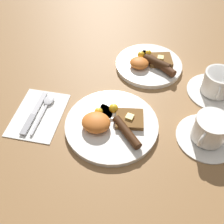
{
  "coord_description": "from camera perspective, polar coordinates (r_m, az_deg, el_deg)",
  "views": [
    {
      "loc": [
        0.12,
        -0.44,
        0.59
      ],
      "look_at": [
        -0.01,
        0.03,
        0.03
      ],
      "focal_mm": 42.0,
      "sensor_mm": 36.0,
      "label": 1
    }
  ],
  "objects": [
    {
      "name": "napkin",
      "position": [
        0.8,
        -15.69,
        -0.45
      ],
      "size": [
        0.15,
        0.2,
        0.01
      ],
      "primitive_type": "cube",
      "rotation": [
        0.0,
        0.0,
        0.08
      ],
      "color": "white",
      "rests_on": "ground_plane"
    },
    {
      "name": "teacup_near",
      "position": [
        0.74,
        20.42,
        -3.89
      ],
      "size": [
        0.16,
        0.16,
        0.08
      ],
      "color": "white",
      "rests_on": "ground_plane"
    },
    {
      "name": "spoon",
      "position": [
        0.81,
        -13.98,
        1.69
      ],
      "size": [
        0.03,
        0.16,
        0.01
      ],
      "rotation": [
        0.0,
        0.0,
        1.63
      ],
      "color": "silver",
      "rests_on": "napkin"
    },
    {
      "name": "breakfast_plate_near",
      "position": [
        0.73,
        -0.29,
        -2.52
      ],
      "size": [
        0.26,
        0.26,
        0.05
      ],
      "color": "white",
      "rests_on": "ground_plane"
    },
    {
      "name": "knife",
      "position": [
        0.79,
        -16.79,
        -0.58
      ],
      "size": [
        0.03,
        0.17,
        0.01
      ],
      "rotation": [
        0.0,
        0.0,
        1.63
      ],
      "color": "silver",
      "rests_on": "napkin"
    },
    {
      "name": "breakfast_plate_far",
      "position": [
        0.93,
        8.19,
        10.38
      ],
      "size": [
        0.23,
        0.23,
        0.04
      ],
      "color": "white",
      "rests_on": "ground_plane"
    },
    {
      "name": "teacup_far",
      "position": [
        0.87,
        21.82,
        5.52
      ],
      "size": [
        0.17,
        0.17,
        0.08
      ],
      "color": "white",
      "rests_on": "ground_plane"
    },
    {
      "name": "ground_plane",
      "position": [
        0.74,
        -0.08,
        -3.17
      ],
      "size": [
        3.0,
        3.0,
        0.0
      ],
      "primitive_type": "plane",
      "color": "olive"
    }
  ]
}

